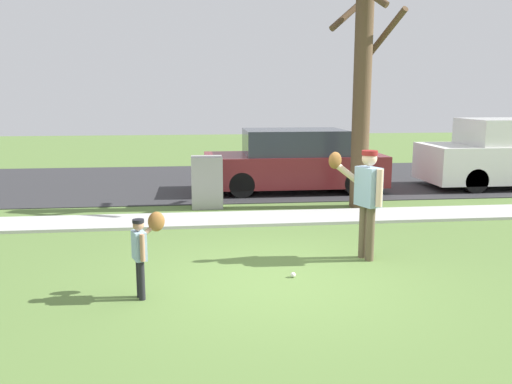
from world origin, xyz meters
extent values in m
plane|color=#567538|center=(0.00, 3.50, 0.00)|extent=(48.00, 48.00, 0.00)
cube|color=#B2B2AD|center=(0.00, 3.60, 0.03)|extent=(36.00, 1.20, 0.06)
cube|color=#2D2D30|center=(0.00, 8.60, 0.01)|extent=(36.00, 6.80, 0.02)
cylinder|color=brown|center=(1.55, 0.72, 0.43)|extent=(0.13, 0.13, 0.85)
cylinder|color=brown|center=(1.49, 0.88, 0.43)|extent=(0.13, 0.13, 0.85)
cube|color=#8CADC6|center=(1.52, 0.80, 1.15)|extent=(0.36, 0.46, 0.60)
sphere|color=beige|center=(1.52, 0.80, 1.59)|extent=(0.23, 0.23, 0.23)
cylinder|color=maroon|center=(1.52, 0.80, 1.67)|extent=(0.24, 0.24, 0.07)
cylinder|color=beige|center=(1.61, 0.56, 1.17)|extent=(0.10, 0.10, 0.57)
cylinder|color=beige|center=(1.19, 0.94, 1.37)|extent=(0.52, 0.28, 0.41)
ellipsoid|color=brown|center=(1.00, 0.87, 1.56)|extent=(0.26, 0.21, 0.26)
cylinder|color=black|center=(-1.85, -0.42, 0.26)|extent=(0.08, 0.08, 0.51)
cylinder|color=black|center=(-1.81, -0.51, 0.26)|extent=(0.08, 0.08, 0.51)
cube|color=#8CADC6|center=(-1.83, -0.47, 0.69)|extent=(0.22, 0.28, 0.36)
sphere|color=#A87A5B|center=(-1.83, -0.47, 0.95)|extent=(0.14, 0.14, 0.14)
cylinder|color=black|center=(-1.83, -0.47, 1.01)|extent=(0.15, 0.15, 0.04)
cylinder|color=#A87A5B|center=(-1.74, -0.27, 0.82)|extent=(0.31, 0.17, 0.24)
ellipsoid|color=brown|center=(-1.63, -0.23, 0.94)|extent=(0.26, 0.21, 0.26)
cylinder|color=#A87A5B|center=(-1.77, -0.61, 0.70)|extent=(0.06, 0.06, 0.34)
sphere|color=white|center=(0.22, 0.08, 0.04)|extent=(0.07, 0.07, 0.07)
cube|color=gray|center=(-0.87, 4.94, 0.59)|extent=(0.70, 0.56, 1.17)
cylinder|color=brown|center=(2.58, 4.63, 2.97)|extent=(0.40, 0.40, 5.93)
cylinder|color=brown|center=(3.12, 4.79, 3.86)|extent=(0.54, 1.37, 1.03)
cylinder|color=brown|center=(2.35, 5.02, 4.33)|extent=(1.06, 0.70, 0.86)
cube|color=maroon|center=(1.46, 6.75, 0.60)|extent=(4.70, 1.90, 0.80)
cube|color=#2D333D|center=(1.46, 6.75, 1.32)|extent=(2.58, 1.75, 0.65)
cylinder|color=black|center=(2.92, 7.59, 0.34)|extent=(0.64, 0.22, 0.64)
cylinder|color=black|center=(2.92, 5.91, 0.34)|extent=(0.64, 0.22, 0.64)
cylinder|color=black|center=(0.00, 7.59, 0.34)|extent=(0.64, 0.22, 0.64)
cylinder|color=black|center=(0.00, 5.91, 0.34)|extent=(0.64, 0.22, 0.64)
cylinder|color=black|center=(6.10, 7.60, 0.34)|extent=(0.64, 0.22, 0.64)
cylinder|color=black|center=(6.10, 5.87, 0.34)|extent=(0.64, 0.22, 0.64)
camera|label=1|loc=(-1.09, -6.89, 2.54)|focal=36.89mm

